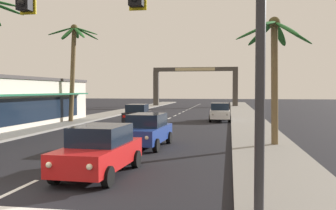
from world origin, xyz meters
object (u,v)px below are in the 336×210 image
(sedan_lead_at_stop_bar, at_px, (100,150))
(sedan_third_in_queue, at_px, (147,130))
(palm_right_second, at_px, (274,54))
(sedan_parked_nearest_kerb, at_px, (220,112))
(palm_left_third, at_px, (74,55))
(sedan_oncoming_far, at_px, (138,114))
(traffic_signal_mast, at_px, (93,8))
(town_gateway_arch, at_px, (195,81))

(sedan_lead_at_stop_bar, bearing_deg, sedan_third_in_queue, 88.14)
(sedan_lead_at_stop_bar, relative_size, palm_right_second, 0.69)
(sedan_lead_at_stop_bar, height_order, sedan_parked_nearest_kerb, same)
(sedan_lead_at_stop_bar, relative_size, palm_left_third, 0.52)
(sedan_oncoming_far, bearing_deg, traffic_signal_mast, -78.22)
(traffic_signal_mast, xyz_separation_m, palm_left_third, (-10.29, 21.87, 1.10))
(traffic_signal_mast, height_order, sedan_oncoming_far, traffic_signal_mast)
(sedan_parked_nearest_kerb, height_order, town_gateway_arch, town_gateway_arch)
(traffic_signal_mast, distance_m, palm_right_second, 12.03)
(traffic_signal_mast, relative_size, sedan_oncoming_far, 2.51)
(sedan_lead_at_stop_bar, relative_size, sedan_third_in_queue, 1.00)
(palm_right_second, relative_size, town_gateway_arch, 0.44)
(traffic_signal_mast, height_order, palm_left_third, palm_left_third)
(palm_left_third, xyz_separation_m, town_gateway_arch, (7.42, 34.00, -1.47))
(town_gateway_arch, bearing_deg, palm_right_second, -79.62)
(palm_left_third, relative_size, palm_right_second, 1.31)
(sedan_lead_at_stop_bar, bearing_deg, palm_left_third, 116.47)
(sedan_oncoming_far, bearing_deg, sedan_third_in_queue, -73.46)
(sedan_parked_nearest_kerb, xyz_separation_m, palm_right_second, (3.09, -15.13, 3.86))
(sedan_oncoming_far, distance_m, palm_right_second, 15.49)
(sedan_oncoming_far, bearing_deg, palm_right_second, -48.35)
(sedan_lead_at_stop_bar, height_order, sedan_oncoming_far, same)
(sedan_parked_nearest_kerb, relative_size, palm_left_third, 0.52)
(sedan_lead_at_stop_bar, bearing_deg, sedan_oncoming_far, 100.53)
(sedan_lead_at_stop_bar, xyz_separation_m, sedan_oncoming_far, (-3.43, 18.47, 0.00))
(sedan_lead_at_stop_bar, distance_m, sedan_oncoming_far, 18.79)
(sedan_third_in_queue, relative_size, sedan_parked_nearest_kerb, 1.00)
(sedan_third_in_queue, relative_size, town_gateway_arch, 0.30)
(sedan_lead_at_stop_bar, relative_size, town_gateway_arch, 0.30)
(traffic_signal_mast, relative_size, palm_left_third, 1.31)
(sedan_third_in_queue, bearing_deg, traffic_signal_mast, -84.46)
(sedan_parked_nearest_kerb, bearing_deg, town_gateway_arch, 99.79)
(traffic_signal_mast, distance_m, town_gateway_arch, 55.94)
(sedan_oncoming_far, height_order, sedan_parked_nearest_kerb, same)
(palm_left_third, bearing_deg, sedan_lead_at_stop_bar, -63.53)
(palm_left_third, xyz_separation_m, palm_right_second, (15.69, -11.12, -1.21))
(sedan_lead_at_stop_bar, relative_size, sedan_parked_nearest_kerb, 1.00)
(traffic_signal_mast, bearing_deg, palm_left_third, 115.21)
(sedan_parked_nearest_kerb, bearing_deg, sedan_lead_at_stop_bar, -98.75)
(palm_left_third, bearing_deg, sedan_third_in_queue, -52.41)
(traffic_signal_mast, xyz_separation_m, sedan_lead_at_stop_bar, (-1.14, 3.49, -3.98))
(sedan_third_in_queue, bearing_deg, sedan_lead_at_stop_bar, -91.86)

